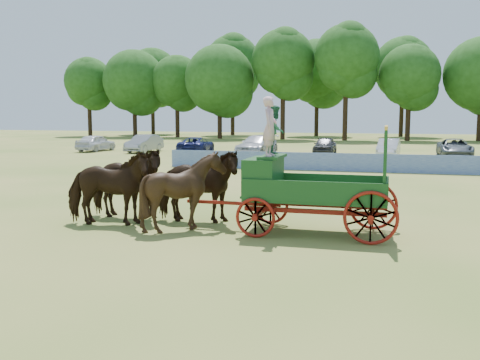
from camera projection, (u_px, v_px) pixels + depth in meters
The scene contains 9 objects.
ground at pixel (422, 253), 12.79m from camera, with size 160.00×160.00×0.00m, color #A9944C.
horse_lead_left at pixel (108, 188), 15.82m from camera, with size 1.22×2.67×2.26m, color black.
horse_lead_right at pixel (126, 183), 16.87m from camera, with size 1.22×2.67×2.26m, color black.
horse_wheel_left at pixel (184, 191), 15.17m from camera, with size 1.82×2.05×2.26m, color black.
horse_wheel_right at pixel (197, 186), 16.23m from camera, with size 1.22×2.67×2.26m, color black.
farm_dray at pixel (291, 176), 14.86m from camera, with size 5.99×2.00×3.77m.
sponsor_banner at pixel (385, 163), 30.20m from camera, with size 26.00×0.08×1.05m, color navy.
parked_cars at pixel (329, 146), 42.68m from camera, with size 42.23×7.79×1.60m.
treeline at pixel (351, 70), 70.96m from camera, with size 87.97×22.26×15.40m.
Camera 1 is at (-0.85, -13.19, 3.31)m, focal length 40.00 mm.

